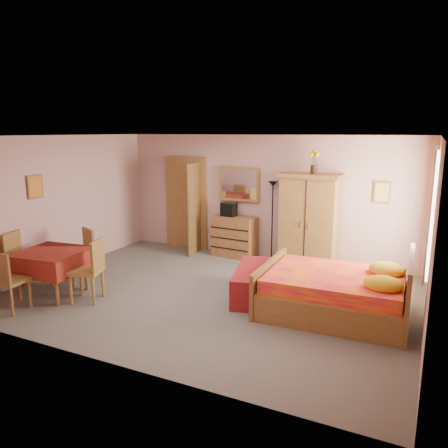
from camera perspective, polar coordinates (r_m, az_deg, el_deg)
The scene contains 23 objects.
floor at distance 7.41m, azimuth -1.72°, elevation -9.10°, with size 6.50×6.50×0.00m, color #6A645D.
ceiling at distance 6.91m, azimuth -1.86°, elevation 11.43°, with size 6.50×6.50×0.00m, color brown.
wall_back at distance 9.31m, azimuth 5.32°, elevation 3.51°, with size 6.50×0.10×2.60m, color #C4938E.
wall_front at distance 5.03m, azimuth -15.05°, elevation -4.24°, with size 6.50×0.10×2.60m, color #C4938E.
wall_left at distance 9.00m, azimuth -20.51°, elevation 2.50°, with size 0.10×5.00×2.60m, color #C4938E.
wall_right at distance 6.29m, azimuth 25.55°, elevation -1.77°, with size 0.10×5.00×2.60m, color #C4938E.
doorway at distance 10.13m, azimuth -4.90°, elevation 2.65°, with size 1.06×0.12×2.15m, color #9E6B35.
window at distance 7.44m, azimuth 25.44°, elevation 1.40°, with size 0.08×1.40×1.95m, color white.
picture_left at distance 8.52m, azimuth -23.46°, elevation 4.50°, with size 0.04×0.32×0.42m, color orange.
picture_back at distance 8.72m, azimuth 19.95°, elevation 3.92°, with size 0.30×0.04×0.40m, color #D8BF59.
chest_of_drawers at distance 9.45m, azimuth 1.38°, elevation -1.63°, with size 0.93×0.46×0.88m, color brown.
wall_mirror at distance 9.44m, azimuth 1.94°, elevation 5.21°, with size 0.94×0.05×0.74m, color white.
stereo at distance 9.38m, azimuth 0.64°, elevation 1.92°, with size 0.31×0.23×0.29m, color black.
floor_lamp at distance 9.15m, azimuth 6.31°, elevation 0.38°, with size 0.21×0.21×1.67m, color black.
wardrobe at distance 8.77m, azimuth 11.01°, elevation 0.38°, with size 1.19×0.61×1.87m, color olive.
sunflower_vase at distance 8.60m, azimuth 11.67°, elevation 7.94°, with size 0.18×0.18×0.45m, color yellow.
bed at distance 6.74m, azimuth 14.29°, elevation -7.23°, with size 2.13×1.68×0.99m, color red.
bench at distance 7.26m, azimuth 3.79°, elevation -7.58°, with size 0.53×1.43×0.48m, color maroon.
dining_table at distance 7.79m, azimuth -21.41°, elevation -5.97°, with size 1.03×1.03×0.75m, color maroon.
chair_south at distance 7.35m, azimuth -26.16°, elevation -6.61°, with size 0.43×0.43×0.96m, color olive.
chair_north at distance 8.25m, azimuth -18.44°, elevation -4.00°, with size 0.44×0.44×0.96m, color #9F6636.
chair_west at distance 8.19m, azimuth -24.63°, elevation -4.46°, with size 0.45×0.45×1.00m, color olive.
chair_east at distance 7.32m, azimuth -17.57°, elevation -5.79°, with size 0.46×0.46×1.01m, color #AD7E3A.
Camera 1 is at (3.19, -6.13, 2.68)m, focal length 35.00 mm.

